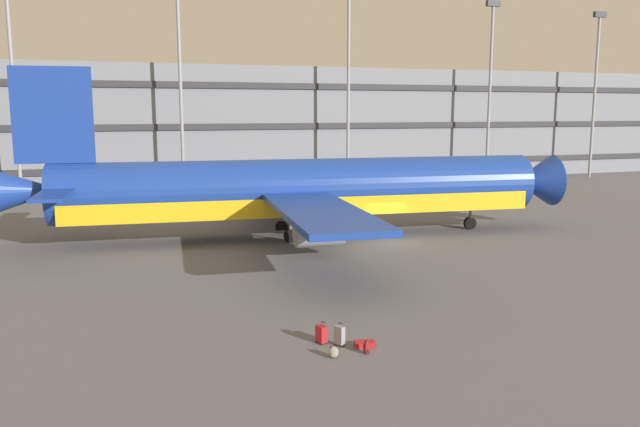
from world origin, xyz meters
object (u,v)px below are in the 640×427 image
object	(u,v)px
suitcase_orange	(365,344)
backpack_navy	(334,353)
suitcase_teal	(321,334)
backpack_small	(367,348)
airliner	(299,191)
suitcase_scuffed	(339,335)

from	to	relation	value
suitcase_orange	backpack_navy	world-z (taller)	backpack_navy
suitcase_teal	backpack_small	distance (m)	1.99
airliner	suitcase_orange	bearing A→B (deg)	-100.21
suitcase_teal	backpack_small	world-z (taller)	suitcase_teal
suitcase_orange	airliner	bearing A→B (deg)	79.79
airliner	backpack_small	size ratio (longest dim) A/B	74.11
backpack_navy	backpack_small	xyz separation A→B (m)	(1.29, -0.01, 0.03)
backpack_small	suitcase_orange	bearing A→B (deg)	73.52
airliner	suitcase_teal	world-z (taller)	airliner
airliner	suitcase_scuffed	distance (m)	21.09
suitcase_scuffed	backpack_navy	xyz separation A→B (m)	(-0.63, -1.09, -0.20)
airliner	suitcase_scuffed	xyz separation A→B (m)	(-4.61, -20.37, -2.87)
suitcase_scuffed	suitcase_orange	size ratio (longest dim) A/B	1.03
suitcase_orange	backpack_navy	size ratio (longest dim) A/B	1.76
suitcase_orange	suitcase_teal	bearing A→B (deg)	148.13
airliner	backpack_small	xyz separation A→B (m)	(-3.95, -21.48, -3.04)
suitcase_teal	backpack_navy	xyz separation A→B (m)	(-0.06, -1.55, -0.16)
suitcase_teal	suitcase_scuffed	xyz separation A→B (m)	(0.57, -0.45, 0.04)
suitcase_orange	backpack_small	distance (m)	0.72
suitcase_orange	backpack_navy	xyz separation A→B (m)	(-1.49, -0.66, 0.10)
backpack_navy	airliner	bearing A→B (deg)	76.30
suitcase_orange	suitcase_scuffed	bearing A→B (deg)	153.15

